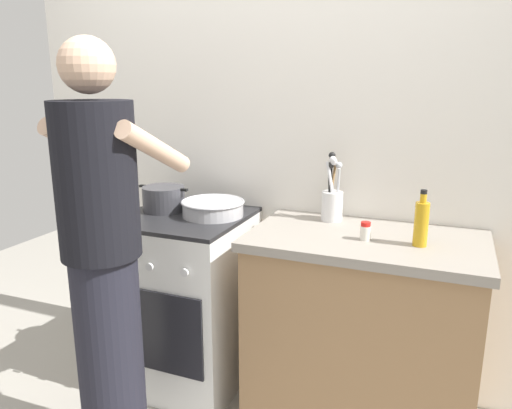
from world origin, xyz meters
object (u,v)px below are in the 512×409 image
object	(u,v)px
spice_bottle	(365,231)
oil_bottle	(421,223)
mixing_bowl	(213,207)
pot	(164,199)
utensil_crock	(332,199)
stove_range	(187,299)
person	(104,265)

from	to	relation	value
spice_bottle	oil_bottle	xyz separation A→B (m)	(0.22, 0.01, 0.06)
mixing_bowl	pot	bearing A→B (deg)	-179.45
pot	utensil_crock	distance (m)	0.85
pot	utensil_crock	xyz separation A→B (m)	(0.84, 0.14, 0.04)
pot	stove_range	bearing A→B (deg)	-17.95
mixing_bowl	person	size ratio (longest dim) A/B	0.18
oil_bottle	spice_bottle	bearing A→B (deg)	-177.74
person	pot	bearing A→B (deg)	102.46
utensil_crock	person	world-z (taller)	person
stove_range	spice_bottle	xyz separation A→B (m)	(0.90, -0.05, 0.49)
person	spice_bottle	bearing A→B (deg)	31.97
mixing_bowl	utensil_crock	world-z (taller)	utensil_crock
utensil_crock	oil_bottle	xyz separation A→B (m)	(0.42, -0.23, -0.01)
mixing_bowl	person	distance (m)	0.68
spice_bottle	mixing_bowl	bearing A→B (deg)	172.58
mixing_bowl	oil_bottle	bearing A→B (deg)	-5.30
mixing_bowl	utensil_crock	bearing A→B (deg)	14.05
pot	spice_bottle	size ratio (longest dim) A/B	3.58
stove_range	utensil_crock	bearing A→B (deg)	15.05
stove_range	utensil_crock	world-z (taller)	utensil_crock
stove_range	pot	world-z (taller)	pot
stove_range	pot	distance (m)	0.53
pot	mixing_bowl	bearing A→B (deg)	0.55
stove_range	oil_bottle	size ratio (longest dim) A/B	3.89
stove_range	mixing_bowl	bearing A→B (deg)	18.93
mixing_bowl	oil_bottle	distance (m)	0.98
pot	oil_bottle	xyz separation A→B (m)	(1.26, -0.09, 0.03)
pot	person	world-z (taller)	person
utensil_crock	spice_bottle	distance (m)	0.32
pot	oil_bottle	bearing A→B (deg)	-4.00
pot	mixing_bowl	xyz separation A→B (m)	(0.28, 0.00, -0.02)
spice_bottle	stove_range	bearing A→B (deg)	176.75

